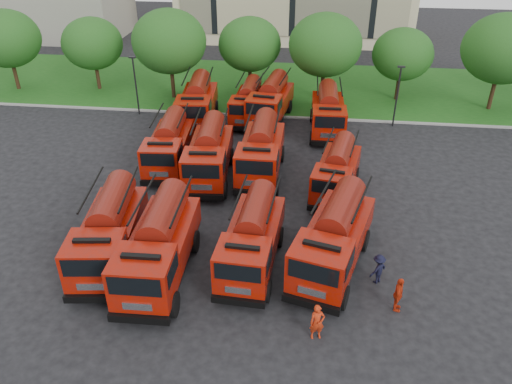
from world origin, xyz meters
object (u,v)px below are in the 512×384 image
fire_truck_1 (159,244)px  firefighter_4 (194,197)px  firefighter_2 (395,309)px  firefighter_3 (376,282)px  fire_truck_10 (271,101)px  fire_truck_9 (248,102)px  fire_truck_11 (328,112)px  fire_truck_4 (169,144)px  fire_truck_2 (252,238)px  fire_truck_5 (209,153)px  firefighter_0 (316,337)px  fire_truck_3 (334,237)px  fire_truck_8 (197,102)px  fire_truck_6 (261,150)px  fire_truck_0 (109,231)px  firefighter_5 (341,181)px  fire_truck_7 (337,171)px  firefighter_1 (244,293)px

fire_truck_1 → firefighter_4: 7.74m
firefighter_2 → firefighter_3: 2.00m
fire_truck_10 → firefighter_3: bearing=-62.8°
fire_truck_9 → fire_truck_11: bearing=-13.3°
fire_truck_4 → firefighter_4: bearing=-61.5°
fire_truck_2 → fire_truck_4: size_ratio=0.99×
fire_truck_4 → fire_truck_5: (3.12, -1.23, 0.09)m
fire_truck_1 → firefighter_0: bearing=-25.0°
fire_truck_5 → firefighter_3: bearing=-47.3°
fire_truck_3 → firefighter_3: size_ratio=5.03×
fire_truck_1 → fire_truck_8: fire_truck_1 is taller
fire_truck_2 → fire_truck_11: fire_truck_11 is taller
fire_truck_5 → fire_truck_6: fire_truck_6 is taller
fire_truck_3 → fire_truck_0: bearing=-160.9°
fire_truck_1 → firefighter_5: fire_truck_1 is taller
fire_truck_11 → firefighter_2: fire_truck_11 is taller
fire_truck_1 → firefighter_4: fire_truck_1 is taller
fire_truck_7 → fire_truck_10: (-5.36, 11.45, 0.22)m
fire_truck_1 → fire_truck_2: bearing=14.9°
firefighter_5 → fire_truck_1: bearing=60.1°
fire_truck_1 → fire_truck_2: (4.48, 1.33, -0.15)m
fire_truck_10 → firefighter_3: (7.30, -20.20, -1.76)m
fire_truck_3 → fire_truck_7: fire_truck_3 is taller
fire_truck_5 → firefighter_5: fire_truck_5 is taller
fire_truck_3 → fire_truck_9: (-6.97, 19.11, -0.25)m
fire_truck_6 → firefighter_4: 5.68m
fire_truck_2 → firefighter_2: (7.11, -2.57, -1.66)m
fire_truck_6 → firefighter_5: (5.50, -0.45, -1.78)m
firefighter_1 → firefighter_2: bearing=1.8°
fire_truck_7 → fire_truck_9: size_ratio=1.03×
fire_truck_1 → firefighter_4: bearing=88.8°
fire_truck_2 → fire_truck_8: fire_truck_8 is taller
firefighter_1 → fire_truck_6: bearing=96.2°
firefighter_0 → firefighter_1: size_ratio=1.20×
fire_truck_8 → fire_truck_11: 10.86m
firefighter_2 → firefighter_3: firefighter_2 is taller
fire_truck_0 → firefighter_5: fire_truck_0 is taller
fire_truck_9 → fire_truck_6: bearing=-75.6°
fire_truck_0 → fire_truck_11: bearing=50.6°
firefighter_4 → firefighter_0: bearing=-176.5°
fire_truck_11 → fire_truck_6: bearing=-121.8°
fire_truck_5 → firefighter_5: size_ratio=4.24×
fire_truck_2 → fire_truck_5: size_ratio=0.94×
firefighter_0 → firefighter_5: 14.29m
fire_truck_2 → fire_truck_7: (4.44, 8.03, -0.13)m
fire_truck_3 → firefighter_5: bearing=100.8°
fire_truck_0 → fire_truck_1: (2.92, -0.88, 0.05)m
fire_truck_1 → firefighter_5: 14.39m
fire_truck_4 → fire_truck_10: 11.16m
fire_truck_3 → firefighter_4: 10.63m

